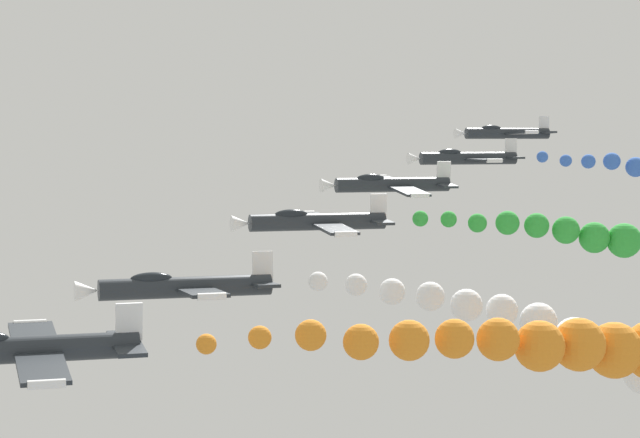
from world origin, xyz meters
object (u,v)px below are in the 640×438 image
airplane_right_inner (183,287)px  airplane_trailing (467,158)px  airplane_left_outer (315,221)px  airplane_high_slot (506,133)px  airplane_right_outer (391,184)px  airplane_left_inner (23,349)px

airplane_right_inner → airplane_trailing: size_ratio=1.00×
airplane_left_outer → airplane_high_slot: 50.38m
airplane_right_outer → airplane_trailing: airplane_trailing is taller
airplane_left_inner → airplane_trailing: size_ratio=1.00×
airplane_trailing → airplane_high_slot: size_ratio=1.00×
airplane_right_inner → airplane_high_slot: bearing=-39.3°
airplane_high_slot → airplane_left_outer: bearing=140.9°
airplane_right_outer → airplane_trailing: size_ratio=1.00×
airplane_left_outer → airplane_left_inner: bearing=142.0°
airplane_left_outer → airplane_right_outer: (12.24, -9.59, 1.82)m
airplane_trailing → airplane_high_slot: (13.53, -10.12, 2.22)m
airplane_left_outer → airplane_high_slot: bearing=-39.1°
airplane_right_inner → airplane_trailing: (38.51, -32.54, 5.84)m
airplane_right_inner → airplane_trailing: airplane_trailing is taller
airplane_trailing → airplane_high_slot: bearing=-36.8°
airplane_left_outer → airplane_right_inner: bearing=140.0°
airplane_right_inner → airplane_right_outer: 33.04m
airplane_left_inner → airplane_right_inner: airplane_right_inner is taller
airplane_right_outer → airplane_right_inner: bearing=140.9°
airplane_left_inner → airplane_trailing: bearing=-39.2°
airplane_right_inner → airplane_right_outer: bearing=-39.1°
airplane_left_outer → airplane_right_outer: size_ratio=1.00×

